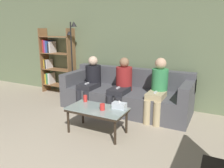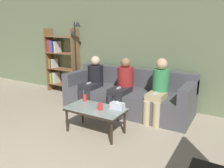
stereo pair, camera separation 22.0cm
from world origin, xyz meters
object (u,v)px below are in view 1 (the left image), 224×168
Objects in this scene: tissue_box at (119,106)px; seated_person_left_end at (91,80)px; cup_near_left at (102,107)px; bookshelf at (54,61)px; standing_lamp at (72,52)px; seated_person_mid_right at (158,88)px; couch at (126,95)px; coffee_table at (97,111)px; seated_person_mid_left at (122,84)px; cup_near_right at (85,98)px.

seated_person_left_end is (-1.09, 0.86, 0.12)m from tissue_box.
cup_near_left is 0.06× the size of bookshelf.
standing_lamp is at bearing -11.32° from bookshelf.
standing_lamp reaches higher than cup_near_left.
seated_person_mid_right is (2.22, -0.40, -0.51)m from standing_lamp.
couch is 2.77× the size of coffee_table.
seated_person_mid_left is at bearing 91.68° from coffee_table.
bookshelf reaches higher than coffee_table.
couch is 25.89× the size of cup_near_left.
cup_near_left is at bearing -83.25° from couch.
standing_lamp reaches higher than coffee_table.
cup_near_left reaches higher than coffee_table.
couch is 0.37m from seated_person_mid_left.
seated_person_mid_left is at bearing -0.94° from seated_person_left_end.
cup_near_right reaches higher than coffee_table.
seated_person_mid_right is (0.73, 0.01, 0.02)m from seated_person_mid_left.
cup_near_left is 0.27m from tissue_box.
cup_near_left is at bearing -81.80° from seated_person_mid_left.
seated_person_mid_left is at bearing -179.15° from seated_person_mid_right.
cup_near_right reaches higher than cup_near_left.
standing_lamp is (0.71, -0.14, 0.28)m from bookshelf.
seated_person_left_end is (-0.88, 1.04, 0.12)m from cup_near_left.
seated_person_mid_left is at bearing 112.76° from tissue_box.
standing_lamp is 1.01m from seated_person_left_end.
seated_person_mid_right is at bearing 0.85° from seated_person_mid_left.
seated_person_mid_right is (1.05, 0.82, 0.13)m from cup_near_right.
cup_near_left is 0.89× the size of cup_near_right.
cup_near_right is at bearing -141.94° from seated_person_mid_right.
cup_near_right is at bearing 154.82° from cup_near_left.
cup_near_right is at bearing -107.09° from couch.
cup_near_left is 1.37m from seated_person_left_end.
coffee_table is 0.52× the size of standing_lamp.
cup_near_left is 0.46× the size of tissue_box.
standing_lamp is (-1.49, 0.18, 0.82)m from couch.
cup_near_right is 0.88m from seated_person_mid_left.
tissue_box is at bearing -71.65° from couch.
coffee_table is 0.87× the size of seated_person_left_end.
coffee_table is 0.86× the size of seated_person_mid_left.
standing_lamp is (-1.84, 1.26, 0.64)m from tissue_box.
tissue_box is 1.39m from seated_person_left_end.
tissue_box is 2.93m from bookshelf.
seated_person_left_end is 1.46m from seated_person_mid_right.
standing_lamp reaches higher than bookshelf.
tissue_box is at bearing -67.24° from seated_person_mid_left.
seated_person_mid_right is (0.58, 1.04, 0.13)m from cup_near_left.
bookshelf reaches higher than cup_near_left.
bookshelf is 2.98m from seated_person_mid_right.
standing_lamp is 1.63m from seated_person_mid_left.
seated_person_mid_left is (0.00, -0.22, 0.29)m from couch.
couch is 0.82m from seated_person_mid_right.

